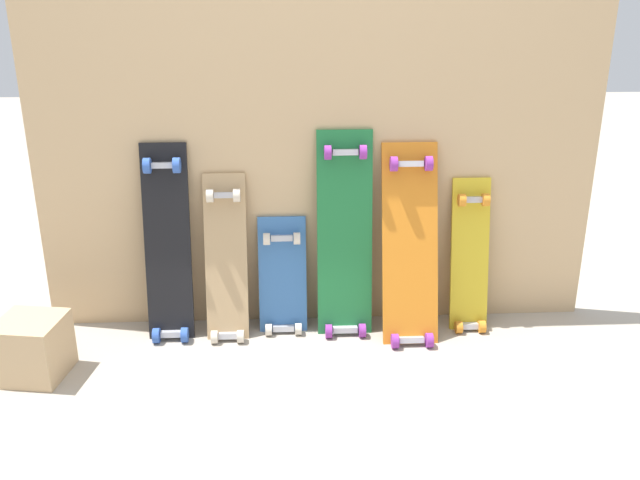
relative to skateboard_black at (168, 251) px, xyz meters
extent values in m
plane|color=#A89E8E|center=(0.64, 0.04, -0.38)|extent=(12.00, 12.00, 0.00)
cube|color=tan|center=(0.64, 0.11, 0.38)|extent=(2.38, 0.04, 1.52)
cube|color=black|center=(0.00, 0.01, 0.00)|extent=(0.19, 0.17, 0.89)
cube|color=#B7B7BF|center=(0.00, -0.08, -0.35)|extent=(0.09, 0.04, 0.03)
cube|color=#B7B7BF|center=(0.00, 0.05, 0.36)|extent=(0.09, 0.04, 0.03)
cylinder|color=#3359B2|center=(-0.06, -0.10, -0.35)|extent=(0.03, 0.06, 0.06)
cylinder|color=#3359B2|center=(0.06, -0.10, -0.35)|extent=(0.03, 0.06, 0.06)
cylinder|color=#3359B2|center=(-0.06, 0.03, 0.36)|extent=(0.03, 0.06, 0.06)
cylinder|color=#3359B2|center=(0.06, 0.03, 0.36)|extent=(0.03, 0.06, 0.06)
cube|color=tan|center=(0.24, 0.00, -0.07)|extent=(0.18, 0.20, 0.76)
cube|color=#B7B7BF|center=(0.24, -0.10, -0.36)|extent=(0.08, 0.04, 0.03)
cube|color=#B7B7BF|center=(0.24, 0.04, 0.23)|extent=(0.08, 0.04, 0.03)
cylinder|color=beige|center=(0.19, -0.12, -0.35)|extent=(0.03, 0.06, 0.06)
cylinder|color=beige|center=(0.30, -0.12, -0.35)|extent=(0.03, 0.06, 0.06)
cylinder|color=beige|center=(0.19, 0.02, 0.23)|extent=(0.03, 0.06, 0.06)
cylinder|color=beige|center=(0.30, 0.02, 0.23)|extent=(0.03, 0.06, 0.06)
cube|color=#386BAD|center=(0.48, 0.03, -0.17)|extent=(0.21, 0.14, 0.57)
cube|color=#B7B7BF|center=(0.48, -0.04, -0.36)|extent=(0.09, 0.04, 0.03)
cube|color=#B7B7BF|center=(0.48, 0.04, 0.03)|extent=(0.09, 0.04, 0.03)
cylinder|color=beige|center=(0.42, -0.06, -0.36)|extent=(0.03, 0.05, 0.05)
cylinder|color=beige|center=(0.54, -0.06, -0.36)|extent=(0.03, 0.05, 0.05)
cylinder|color=beige|center=(0.42, 0.03, 0.03)|extent=(0.03, 0.05, 0.05)
cylinder|color=beige|center=(0.54, 0.03, 0.03)|extent=(0.03, 0.05, 0.05)
cube|color=#1E7238|center=(0.75, 0.01, 0.02)|extent=(0.23, 0.17, 0.94)
cube|color=#B7B7BF|center=(0.75, -0.07, -0.35)|extent=(0.11, 0.04, 0.03)
cube|color=#B7B7BF|center=(0.75, 0.05, 0.40)|extent=(0.11, 0.04, 0.03)
cylinder|color=purple|center=(0.67, -0.09, -0.35)|extent=(0.03, 0.06, 0.06)
cylinder|color=purple|center=(0.82, -0.09, -0.35)|extent=(0.03, 0.06, 0.06)
cylinder|color=purple|center=(0.67, 0.03, 0.41)|extent=(0.03, 0.06, 0.06)
cylinder|color=purple|center=(0.82, 0.03, 0.41)|extent=(0.03, 0.06, 0.06)
cube|color=orange|center=(1.02, -0.05, -0.01)|extent=(0.23, 0.28, 0.88)
cube|color=#B7B7BF|center=(1.02, -0.18, -0.36)|extent=(0.11, 0.04, 0.03)
cube|color=#B7B7BF|center=(1.02, 0.04, 0.35)|extent=(0.11, 0.04, 0.03)
cylinder|color=purple|center=(0.95, -0.19, -0.35)|extent=(0.03, 0.06, 0.06)
cylinder|color=purple|center=(1.09, -0.19, -0.35)|extent=(0.03, 0.06, 0.06)
cylinder|color=purple|center=(0.95, 0.02, 0.36)|extent=(0.03, 0.06, 0.06)
cylinder|color=purple|center=(1.09, 0.02, 0.36)|extent=(0.03, 0.06, 0.06)
cube|color=gold|center=(1.29, 0.02, -0.09)|extent=(0.16, 0.16, 0.73)
cube|color=#B7B7BF|center=(1.29, -0.06, -0.36)|extent=(0.07, 0.04, 0.03)
cube|color=#B7B7BF|center=(1.29, 0.05, 0.19)|extent=(0.07, 0.04, 0.03)
cylinder|color=orange|center=(1.24, -0.08, -0.35)|extent=(0.03, 0.05, 0.05)
cylinder|color=orange|center=(1.34, -0.08, -0.35)|extent=(0.03, 0.05, 0.05)
cylinder|color=orange|center=(1.24, 0.03, 0.19)|extent=(0.03, 0.05, 0.05)
cylinder|color=orange|center=(1.34, 0.03, 0.19)|extent=(0.03, 0.05, 0.05)
cube|color=tan|center=(-0.49, -0.33, -0.26)|extent=(0.27, 0.27, 0.24)
camera|label=1|loc=(0.50, -2.80, 1.12)|focal=39.99mm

